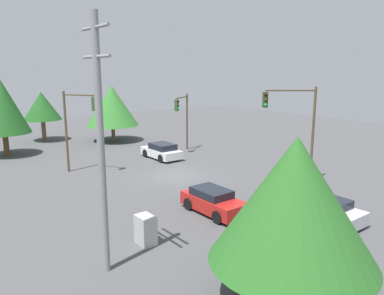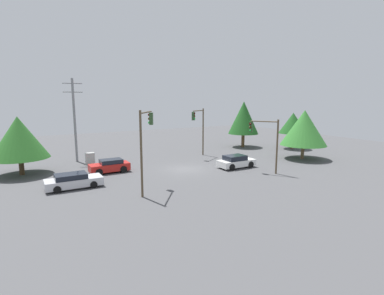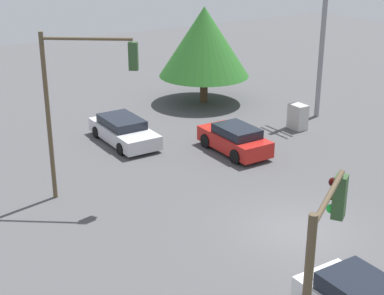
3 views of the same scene
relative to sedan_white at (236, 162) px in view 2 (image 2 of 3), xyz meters
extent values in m
plane|color=#4C4C4F|center=(-5.21, 2.19, -0.68)|extent=(80.00, 80.00, 0.00)
cube|color=silver|center=(0.05, 0.00, -0.14)|extent=(4.20, 1.88, 0.68)
cube|color=black|center=(-0.16, 0.00, 0.46)|extent=(2.31, 1.65, 0.52)
cylinder|color=black|center=(1.36, 0.89, -0.32)|extent=(0.71, 0.22, 0.71)
cylinder|color=black|center=(1.36, -0.89, -0.32)|extent=(0.71, 0.22, 0.71)
cylinder|color=black|center=(-1.25, 0.89, -0.32)|extent=(0.71, 0.22, 0.71)
cylinder|color=black|center=(-1.25, -0.89, -0.32)|extent=(0.71, 0.22, 0.71)
cube|color=red|center=(-12.76, 4.86, -0.11)|extent=(4.01, 1.71, 0.75)
cube|color=black|center=(-12.56, 4.86, 0.47)|extent=(2.21, 1.51, 0.43)
cylinder|color=black|center=(-14.00, 4.05, -0.33)|extent=(0.70, 0.22, 0.70)
cylinder|color=black|center=(-14.00, 5.68, -0.33)|extent=(0.70, 0.22, 0.70)
cylinder|color=black|center=(-11.51, 4.05, -0.33)|extent=(0.70, 0.22, 0.70)
cylinder|color=black|center=(-11.51, 5.68, -0.33)|extent=(0.70, 0.22, 0.70)
cube|color=silver|center=(-16.83, 0.94, -0.17)|extent=(4.64, 1.88, 0.68)
cube|color=black|center=(-17.06, 0.94, 0.38)|extent=(2.55, 1.65, 0.43)
cylinder|color=black|center=(-15.39, 1.83, -0.38)|extent=(0.61, 0.22, 0.61)
cylinder|color=black|center=(-15.39, 0.04, -0.38)|extent=(0.61, 0.22, 0.61)
cylinder|color=black|center=(-18.27, 1.83, -0.38)|extent=(0.61, 0.22, 0.61)
cylinder|color=black|center=(-18.27, 0.04, -0.38)|extent=(0.61, 0.22, 0.61)
cylinder|color=brown|center=(0.81, 8.21, 2.46)|extent=(0.18, 0.18, 6.28)
cylinder|color=brown|center=(-0.36, 7.49, 5.35)|extent=(2.41, 1.53, 0.12)
cube|color=#2D4C28|center=(-1.54, 6.78, 4.73)|extent=(0.44, 0.42, 1.05)
sphere|color=#360503|center=(-1.45, 6.63, 5.06)|extent=(0.22, 0.22, 0.22)
sphere|color=#392605|center=(-1.45, 6.63, 4.73)|extent=(0.22, 0.22, 0.22)
sphere|color=green|center=(-1.45, 6.63, 4.39)|extent=(0.22, 0.22, 0.22)
cylinder|color=brown|center=(1.82, -4.22, 2.09)|extent=(0.18, 0.18, 5.54)
cylinder|color=brown|center=(1.07, -3.06, 4.61)|extent=(1.61, 2.39, 0.12)
cube|color=#2D4C28|center=(0.31, -1.90, 3.99)|extent=(0.42, 0.44, 1.05)
sphere|color=#360503|center=(0.17, -1.99, 4.32)|extent=(0.22, 0.22, 0.22)
sphere|color=#392605|center=(0.17, -1.99, 3.99)|extent=(0.22, 0.22, 0.22)
sphere|color=green|center=(0.17, -1.99, 3.65)|extent=(0.22, 0.22, 0.22)
cylinder|color=brown|center=(-12.60, -4.29, 2.70)|extent=(0.18, 0.18, 6.76)
cylinder|color=brown|center=(-11.60, -2.91, 5.83)|extent=(2.10, 2.84, 0.12)
cube|color=#2D4C28|center=(-10.60, -1.52, 5.20)|extent=(0.43, 0.44, 1.05)
sphere|color=#360503|center=(-10.74, -1.42, 5.54)|extent=(0.22, 0.22, 0.22)
sphere|color=#392605|center=(-10.74, -1.42, 5.20)|extent=(0.22, 0.22, 0.22)
sphere|color=green|center=(-10.74, -1.42, 4.87)|extent=(0.22, 0.22, 0.22)
cylinder|color=gray|center=(-14.75, 12.25, 4.29)|extent=(0.28, 0.28, 9.95)
cylinder|color=gray|center=(-14.75, 12.25, 8.67)|extent=(2.20, 0.12, 0.12)
cylinder|color=gray|center=(-14.75, 12.25, 7.67)|extent=(2.20, 0.12, 0.12)
cube|color=#B2B2AD|center=(-13.70, 9.81, 0.00)|extent=(0.99, 0.68, 1.36)
cylinder|color=brown|center=(15.30, 5.78, 0.50)|extent=(0.47, 0.47, 2.37)
cone|color=#1E561E|center=(15.30, 5.78, 3.24)|extent=(4.13, 4.13, 3.11)
cylinder|color=brown|center=(10.40, -0.33, 0.20)|extent=(0.40, 0.40, 1.76)
cone|color=#337A2D|center=(10.40, -0.33, 3.29)|extent=(5.68, 5.68, 4.41)
cylinder|color=#4C3823|center=(-20.66, 8.33, 0.17)|extent=(0.48, 0.48, 1.69)
cone|color=#286623|center=(-20.66, 8.33, 3.10)|extent=(5.52, 5.52, 4.19)
cylinder|color=brown|center=(9.89, 10.80, 0.37)|extent=(0.50, 0.50, 2.11)
cone|color=#1E561E|center=(9.89, 10.80, 3.94)|extent=(4.71, 4.71, 5.03)
camera|label=1|loc=(-27.68, 17.90, 7.23)|focal=35.00mm
camera|label=2|loc=(-20.48, -25.68, 6.97)|focal=28.00mm
camera|label=3|loc=(8.70, -11.24, 9.86)|focal=55.00mm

